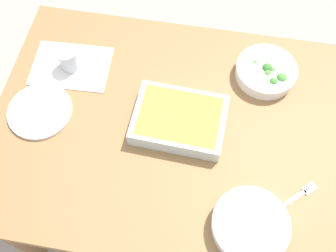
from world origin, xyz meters
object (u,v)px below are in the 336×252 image
broccoli_bowl (266,71)px  side_plate (40,111)px  drink_cup (69,60)px  fork_on_table (296,197)px  stew_bowl (250,226)px  spoon_by_stew (246,213)px  baking_dish (179,120)px

broccoli_bowl → side_plate: bearing=-159.5°
drink_cup → fork_on_table: (0.82, -0.36, -0.04)m
stew_bowl → fork_on_table: bearing=40.8°
stew_bowl → broccoli_bowl: broccoli_bowl is taller
stew_bowl → spoon_by_stew: 0.05m
side_plate → spoon_by_stew: size_ratio=1.26×
stew_bowl → side_plate: size_ratio=1.04×
fork_on_table → broccoli_bowl: bearing=105.7°
stew_bowl → fork_on_table: size_ratio=1.56×
baking_dish → drink_cup: 0.46m
baking_dish → spoon_by_stew: bearing=-47.1°
stew_bowl → broccoli_bowl: 0.55m
baking_dish → stew_bowl: bearing=-50.2°
baking_dish → drink_cup: size_ratio=3.64×
baking_dish → drink_cup: bearing=158.3°
stew_bowl → baking_dish: size_ratio=0.74×
drink_cup → spoon_by_stew: drink_cup is taller
stew_bowl → drink_cup: bearing=145.0°
side_plate → fork_on_table: bearing=-10.1°
stew_bowl → fork_on_table: 0.18m
spoon_by_stew → fork_on_table: (0.15, 0.08, -0.00)m
side_plate → spoon_by_stew: side_plate is taller
broccoli_bowl → side_plate: 0.80m
side_plate → spoon_by_stew: 0.76m
stew_bowl → drink_cup: (-0.68, 0.48, 0.01)m
spoon_by_stew → fork_on_table: 0.17m
broccoli_bowl → fork_on_table: 0.45m
side_plate → fork_on_table: side_plate is taller
spoon_by_stew → drink_cup: bearing=147.1°
drink_cup → side_plate: 0.21m
stew_bowl → baking_dish: baking_dish is taller
baking_dish → side_plate: bearing=-176.0°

